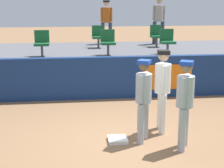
{
  "coord_description": "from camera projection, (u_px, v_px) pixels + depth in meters",
  "views": [
    {
      "loc": [
        -1.15,
        -6.79,
        2.94
      ],
      "look_at": [
        -0.23,
        0.97,
        1.0
      ],
      "focal_mm": 55.9,
      "sensor_mm": 36.0,
      "label": 1
    }
  ],
  "objects": [
    {
      "name": "seat_front_center",
      "position": [
        108.0,
        41.0,
        11.55
      ],
      "size": [
        0.47,
        0.44,
        0.84
      ],
      "color": "#4C4C51",
      "rests_on": "bleacher_platform"
    },
    {
      "name": "seat_back_center",
      "position": [
        98.0,
        35.0,
        13.27
      ],
      "size": [
        0.46,
        0.44,
        0.84
      ],
      "color": "#4C4C51",
      "rests_on": "bleacher_platform"
    },
    {
      "name": "player_runner_visitor",
      "position": [
        143.0,
        95.0,
        7.12
      ],
      "size": [
        0.45,
        0.45,
        1.73
      ],
      "rotation": [
        0.0,
        0.0,
        -2.07
      ],
      "color": "#9EA3AD",
      "rests_on": "ground_plane"
    },
    {
      "name": "field_wall",
      "position": [
        111.0,
        77.0,
        10.38
      ],
      "size": [
        18.0,
        0.26,
        1.25
      ],
      "color": "navy",
      "rests_on": "ground_plane"
    },
    {
      "name": "spectator_capped",
      "position": [
        159.0,
        17.0,
        14.25
      ],
      "size": [
        0.52,
        0.38,
        1.86
      ],
      "rotation": [
        0.0,
        0.0,
        3.07
      ],
      "color": "#33384C",
      "rests_on": "bleacher_platform"
    },
    {
      "name": "player_coach_visitor",
      "position": [
        185.0,
        99.0,
        6.75
      ],
      "size": [
        0.46,
        0.46,
        1.78
      ],
      "rotation": [
        0.0,
        0.0,
        -2.05
      ],
      "color": "#9EA3AD",
      "rests_on": "ground_plane"
    },
    {
      "name": "seat_front_left",
      "position": [
        42.0,
        42.0,
        11.31
      ],
      "size": [
        0.48,
        0.44,
        0.84
      ],
      "color": "#4C4C51",
      "rests_on": "bleacher_platform"
    },
    {
      "name": "seat_front_right",
      "position": [
        167.0,
        40.0,
        11.79
      ],
      "size": [
        0.47,
        0.44,
        0.84
      ],
      "color": "#4C4C51",
      "rests_on": "bleacher_platform"
    },
    {
      "name": "player_fielder_home",
      "position": [
        163.0,
        85.0,
        7.66
      ],
      "size": [
        0.39,
        0.56,
        1.84
      ],
      "rotation": [
        0.0,
        0.0,
        -1.69
      ],
      "color": "white",
      "rests_on": "ground_plane"
    },
    {
      "name": "seat_back_right",
      "position": [
        156.0,
        35.0,
        13.53
      ],
      "size": [
        0.45,
        0.44,
        0.84
      ],
      "color": "#4C4C51",
      "rests_on": "bleacher_platform"
    },
    {
      "name": "bleacher_platform",
      "position": [
        103.0,
        65.0,
        12.88
      ],
      "size": [
        18.0,
        4.8,
        1.08
      ],
      "primitive_type": "cube",
      "color": "#59595E",
      "rests_on": "ground_plane"
    },
    {
      "name": "spectator_hooded",
      "position": [
        106.0,
        19.0,
        14.31
      ],
      "size": [
        0.48,
        0.42,
        1.76
      ],
      "rotation": [
        0.0,
        0.0,
        2.85
      ],
      "color": "#33384C",
      "rests_on": "bleacher_platform"
    },
    {
      "name": "first_base",
      "position": [
        118.0,
        140.0,
        7.32
      ],
      "size": [
        0.4,
        0.4,
        0.08
      ],
      "primitive_type": "cube",
      "color": "white",
      "rests_on": "ground_plane"
    },
    {
      "name": "ground_plane",
      "position": [
        128.0,
        140.0,
        7.38
      ],
      "size": [
        60.0,
        60.0,
        0.0
      ],
      "primitive_type": "plane",
      "color": "#846042"
    }
  ]
}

